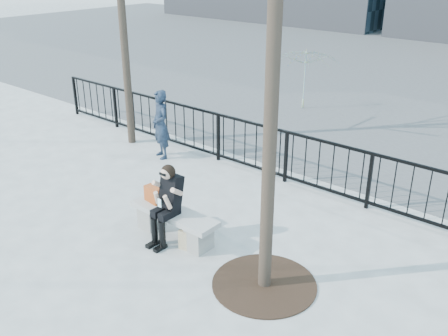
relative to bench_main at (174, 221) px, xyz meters
The scene contains 9 objects.
ground 0.30m from the bench_main, ahead, with size 120.00×120.00×0.00m, color gray.
railing 3.01m from the bench_main, 90.00° to the left, with size 14.00×0.06×1.10m.
tree_grate 1.92m from the bench_main, ahead, with size 1.50×1.50×0.02m, color black.
bench_main is the anchor object (origin of this frame).
seated_woman 0.40m from the bench_main, 90.00° to the right, with size 0.50×0.64×1.34m.
handbag 0.60m from the bench_main, behind, with size 0.33×0.15×0.27m, color #AA4114.
shopping_bag 0.50m from the bench_main, 14.83° to the right, with size 0.36×0.13×0.34m, color #C7B88C.
standing_man 3.59m from the bench_main, 139.65° to the left, with size 0.57×0.38×1.57m, color black.
vendor_umbrella 7.98m from the bench_main, 106.38° to the left, with size 1.94×1.98×1.78m, color gold.
Camera 1 is at (5.21, -4.97, 4.40)m, focal length 40.00 mm.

